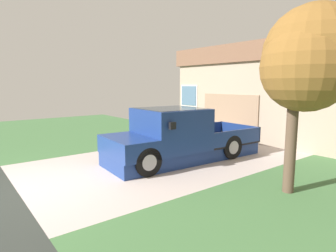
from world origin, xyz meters
name	(u,v)px	position (x,y,z in m)	size (l,w,h in m)	color
pickup_truck	(174,138)	(0.19, 4.57, 0.76)	(2.24, 5.40, 1.73)	navy
person_with_hat	(162,127)	(-1.21, 5.12, 0.89)	(0.46, 0.45, 1.55)	brown
handbag	(157,148)	(-1.17, 4.85, 0.14)	(0.29, 0.21, 0.44)	#B24C56
house_with_garage	(282,91)	(-0.50, 12.01, 2.14)	(8.80, 6.33, 4.24)	tan
front_yard_tree	(311,60)	(4.10, 5.16, 2.98)	(2.20, 2.37, 4.19)	brown
wheeled_trash_bin	(173,123)	(-3.73, 7.68, 0.55)	(0.60, 0.72, 1.01)	#424247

